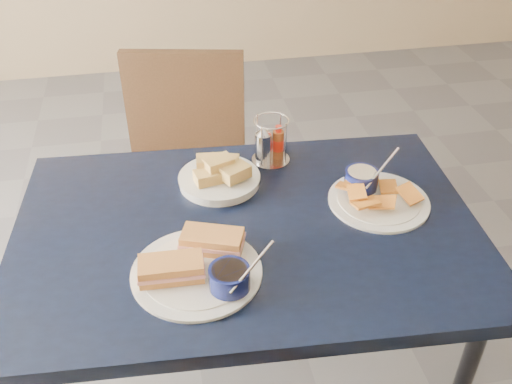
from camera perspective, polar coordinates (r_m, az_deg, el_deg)
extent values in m
plane|color=#505055|center=(2.15, 4.47, -14.23)|extent=(6.00, 6.00, 0.00)
cube|color=black|center=(1.43, -0.88, -3.98)|extent=(1.20, 0.84, 0.04)
cylinder|color=black|center=(1.92, -17.47, -8.44)|extent=(0.04, 0.04, 0.71)
cylinder|color=black|center=(2.02, 11.76, -4.83)|extent=(0.04, 0.04, 0.71)
cube|color=black|center=(2.07, -7.19, -0.24)|extent=(0.50, 0.49, 0.04)
cylinder|color=black|center=(2.09, -11.07, -8.42)|extent=(0.04, 0.04, 0.42)
cylinder|color=black|center=(2.10, -1.61, -7.32)|extent=(0.04, 0.04, 0.42)
cylinder|color=black|center=(2.34, -11.35, -2.93)|extent=(0.04, 0.04, 0.42)
cylinder|color=black|center=(2.34, -2.95, -1.97)|extent=(0.04, 0.04, 0.42)
cube|color=black|center=(2.09, -8.14, 8.05)|extent=(0.42, 0.13, 0.45)
cylinder|color=white|center=(1.29, -5.95, -7.96)|extent=(0.29, 0.29, 0.01)
cylinder|color=white|center=(1.29, -5.97, -7.78)|extent=(0.24, 0.24, 0.00)
cube|color=#D8924D|center=(1.27, -8.48, -7.59)|extent=(0.14, 0.08, 0.04)
cube|color=#DA9185|center=(1.27, -8.46, -7.74)|extent=(0.15, 0.08, 0.01)
cube|color=#D8924D|center=(1.32, -4.40, -4.88)|extent=(0.16, 0.11, 0.04)
cube|color=#DA9185|center=(1.33, -4.39, -5.03)|extent=(0.16, 0.12, 0.01)
cylinder|color=#090E35|center=(1.23, -2.67, -8.58)|extent=(0.09, 0.09, 0.05)
cylinder|color=black|center=(1.22, -2.69, -8.04)|extent=(0.08, 0.08, 0.01)
cylinder|color=silver|center=(1.19, -0.42, -7.49)|extent=(0.11, 0.07, 0.08)
cylinder|color=white|center=(1.52, 12.16, -0.87)|extent=(0.26, 0.26, 0.01)
cylinder|color=white|center=(1.52, 12.19, -0.71)|extent=(0.22, 0.22, 0.00)
cube|color=orange|center=(1.56, 13.08, 0.42)|extent=(0.06, 0.07, 0.01)
cube|color=orange|center=(1.48, 12.48, -1.39)|extent=(0.08, 0.07, 0.03)
cube|color=orange|center=(1.52, 15.06, -0.50)|extent=(0.06, 0.07, 0.03)
cube|color=orange|center=(1.53, 9.75, 0.65)|extent=(0.07, 0.08, 0.03)
cube|color=orange|center=(1.50, 9.28, 0.28)|extent=(0.08, 0.07, 0.02)
cube|color=orange|center=(1.45, 10.86, -1.22)|extent=(0.07, 0.06, 0.01)
cube|color=orange|center=(1.48, 10.01, -0.15)|extent=(0.06, 0.07, 0.02)
cylinder|color=#090E35|center=(1.54, 10.48, 1.26)|extent=(0.09, 0.09, 0.05)
cylinder|color=beige|center=(1.53, 10.55, 1.75)|extent=(0.08, 0.08, 0.01)
cylinder|color=silver|center=(1.52, 12.50, 2.35)|extent=(0.11, 0.07, 0.08)
cylinder|color=white|center=(1.56, -3.68, 1.15)|extent=(0.22, 0.22, 0.02)
cylinder|color=white|center=(1.55, -3.69, 1.47)|extent=(0.18, 0.18, 0.00)
cube|color=#DAAF5F|center=(1.52, -4.73, 1.52)|extent=(0.08, 0.06, 0.03)
cube|color=#DAAF5F|center=(1.57, -3.16, 2.92)|extent=(0.09, 0.07, 0.03)
cube|color=#DAAF5F|center=(1.52, -2.08, 1.97)|extent=(0.09, 0.08, 0.03)
cube|color=#DAAF5F|center=(1.55, -4.58, 2.93)|extent=(0.08, 0.06, 0.03)
cube|color=#DAAF5F|center=(1.53, -3.75, 2.80)|extent=(0.09, 0.07, 0.03)
cylinder|color=silver|center=(1.66, 1.48, 3.26)|extent=(0.11, 0.11, 0.01)
cylinder|color=silver|center=(1.66, 2.42, 5.99)|extent=(0.01, 0.01, 0.13)
cylinder|color=silver|center=(1.64, 0.10, 5.77)|extent=(0.01, 0.01, 0.13)
cylinder|color=silver|center=(1.59, 0.57, 4.56)|extent=(0.01, 0.01, 0.13)
cylinder|color=silver|center=(1.60, 2.97, 4.79)|extent=(0.01, 0.01, 0.13)
torus|color=silver|center=(1.59, 1.55, 7.15)|extent=(0.10, 0.10, 0.00)
cylinder|color=silver|center=(1.63, 0.74, 4.53)|extent=(0.05, 0.05, 0.08)
cone|color=silver|center=(1.60, 0.76, 6.17)|extent=(0.04, 0.04, 0.02)
cylinder|color=brown|center=(1.64, 2.22, 4.77)|extent=(0.03, 0.03, 0.08)
cylinder|color=#A71809|center=(1.64, 2.22, 4.77)|extent=(0.03, 0.03, 0.03)
cylinder|color=#A71809|center=(1.61, 2.26, 6.33)|extent=(0.02, 0.02, 0.02)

